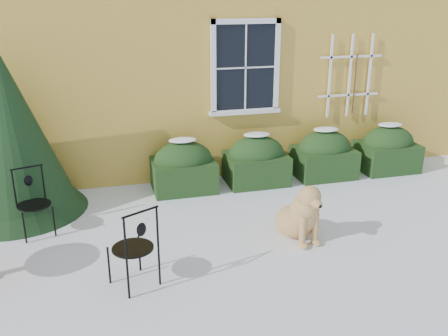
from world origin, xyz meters
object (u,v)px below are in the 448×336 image
object	(u,v)px
dog	(301,216)
patio_chair_near	(135,247)
evergreen_shrub	(9,147)
patio_chair_far	(33,202)

from	to	relation	value
dog	patio_chair_near	bearing A→B (deg)	-175.19
evergreen_shrub	patio_chair_near	size ratio (longest dim) A/B	2.55
patio_chair_far	dog	bearing A→B (deg)	-34.73
evergreen_shrub	dog	bearing A→B (deg)	-27.26
dog	patio_chair_far	bearing A→B (deg)	152.80
evergreen_shrub	patio_chair_far	size ratio (longest dim) A/B	2.70
patio_chair_far	patio_chair_near	bearing A→B (deg)	-71.18
patio_chair_far	dog	world-z (taller)	patio_chair_far
evergreen_shrub	patio_chair_near	distance (m)	3.07
evergreen_shrub	patio_chair_near	world-z (taller)	evergreen_shrub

